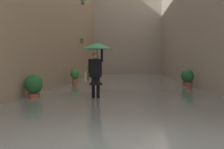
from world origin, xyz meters
TOP-DOWN VIEW (x-y plane):
  - ground_plane at (0.00, -14.43)m, footprint 72.14×72.14m
  - flood_water at (0.00, -14.43)m, footprint 7.79×34.86m
  - building_facade_far at (0.00, -29.76)m, footprint 10.59×1.80m
  - person_wading at (0.93, -6.32)m, footprint 1.10×1.10m
  - potted_plant_far_left at (-3.20, -12.48)m, footprint 0.50×0.50m
  - potted_plant_near_right at (2.95, -13.76)m, footprint 0.52×0.52m
  - potted_plant_near_left at (-3.09, -10.93)m, footprint 0.46×0.46m
  - potted_plant_far_right at (3.12, -6.22)m, footprint 0.63×0.63m

SIDE VIEW (x-z plane):
  - ground_plane at x=0.00m, z-range 0.00..0.00m
  - flood_water at x=0.00m, z-range 0.00..0.13m
  - potted_plant_far_left at x=-3.20m, z-range 0.05..0.99m
  - potted_plant_far_right at x=3.12m, z-range 0.06..1.00m
  - potted_plant_near_right at x=2.95m, z-range 0.08..1.05m
  - potted_plant_near_left at x=-3.09m, z-range 0.08..1.08m
  - person_wading at x=0.93m, z-range 0.46..2.58m
  - building_facade_far at x=0.00m, z-range 0.00..11.01m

